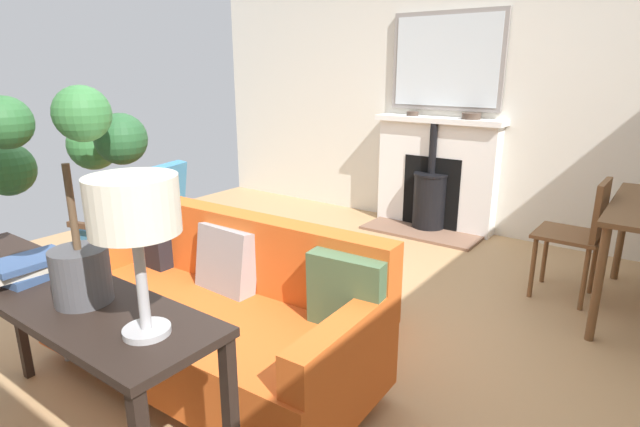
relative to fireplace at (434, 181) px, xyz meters
The scene contains 14 objects.
ground_plane 2.33m from the fireplace, ahead, with size 4.93×5.80×0.01m, color tan.
wall_left 0.91m from the fireplace, 154.49° to the left, with size 0.12×5.80×2.73m, color silver.
fireplace is the anchor object (origin of this frame).
mirror_over_mantel 1.12m from the fireplace, behind, with size 0.04×1.08×0.89m.
mantel_bowl_near 0.69m from the fireplace, 92.59° to the right, with size 0.12×0.12×0.04m.
mantel_bowl_far 0.71m from the fireplace, 92.27° to the left, with size 0.17×0.17×0.06m.
sofa 2.97m from the fireplace, ahead, with size 0.84×1.79×0.80m.
ottoman 2.21m from the fireplace, ahead, with size 0.64×0.72×0.38m.
armchair_accent 2.72m from the fireplace, 27.41° to the right, with size 0.79×0.74×0.86m.
console_table 3.73m from the fireplace, ahead, with size 0.38×1.56×0.77m.
table_lamp_far_end 3.85m from the fireplace, 10.77° to the left, with size 0.25×0.25×0.48m.
potted_plant 3.80m from the fireplace, ahead, with size 0.46×0.53×0.71m.
book_stack 3.74m from the fireplace, ahead, with size 0.27×0.21×0.08m.
dining_chair_near_fireplace 1.72m from the fireplace, 57.66° to the left, with size 0.41×0.41×0.84m.
Camera 1 is at (2.22, 1.81, 1.53)m, focal length 28.07 mm.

